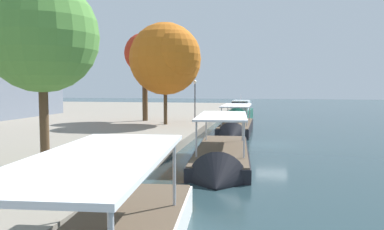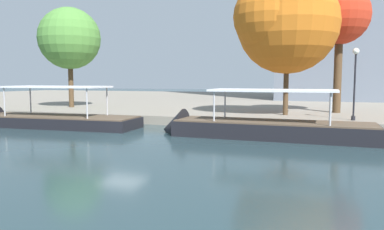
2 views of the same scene
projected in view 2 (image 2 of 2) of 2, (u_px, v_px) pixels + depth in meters
ground_plane at (122, 139)px, 20.92m from camera, size 220.00×220.00×0.00m
dock_promenade at (245, 101)px, 53.00m from camera, size 120.00×55.00×0.66m
tour_boat_1 at (43, 123)px, 26.77m from camera, size 13.44×4.11×4.34m
tour_boat_2 at (255, 132)px, 21.78m from camera, size 12.71×3.11×4.02m
lamp_post at (355, 75)px, 24.44m from camera, size 0.42×0.42×4.82m
tree_0 at (285, 19)px, 27.53m from camera, size 7.69×7.82×10.85m
tree_1 at (337, 15)px, 29.84m from camera, size 4.89×4.78×10.38m
tree_2 at (71, 39)px, 36.01m from camera, size 6.03×6.03×9.80m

